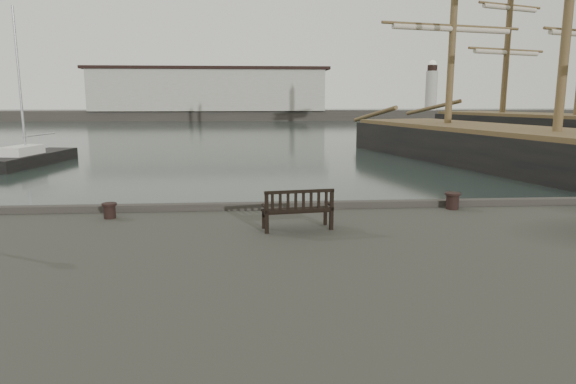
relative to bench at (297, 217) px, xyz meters
name	(u,v)px	position (x,y,z in m)	size (l,w,h in m)	color
ground	(253,260)	(-1.05, 2.48, -1.87)	(400.00, 400.00, 0.00)	black
breakwater	(226,99)	(-5.60, 94.48, 2.43)	(140.00, 9.50, 12.20)	#383530
bench	(297,217)	(0.00, 0.00, 0.00)	(1.72, 0.80, 0.96)	black
bollard_left	(110,211)	(-4.77, 1.51, -0.11)	(0.38, 0.38, 0.40)	black
bollard_right	(452,201)	(4.57, 1.92, -0.07)	(0.44, 0.44, 0.46)	black
yacht_d	(31,162)	(-16.37, 25.05, -1.63)	(3.82, 9.07, 11.17)	black
tall_ship_main	(554,162)	(17.52, 18.05, -1.12)	(17.08, 39.65, 29.20)	black
tall_ship_far	(574,137)	(29.96, 35.12, -0.98)	(17.56, 32.08, 27.19)	black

